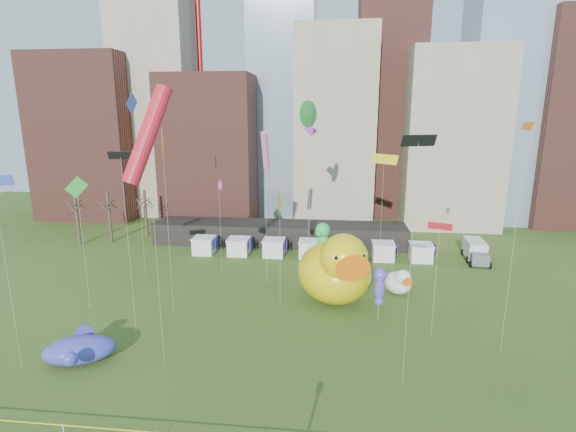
# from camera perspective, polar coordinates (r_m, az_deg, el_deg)

# --- Properties ---
(skyline) EXTENTS (101.00, 23.00, 68.00)m
(skyline) POSITION_cam_1_polar(r_m,az_deg,el_deg) (82.30, 5.00, 14.68)
(skyline) COLOR brown
(skyline) RESTS_ON ground
(pavilion) EXTENTS (38.00, 6.00, 3.20)m
(pavilion) POSITION_cam_1_polar(r_m,az_deg,el_deg) (66.13, -1.15, -2.29)
(pavilion) COLOR black
(pavilion) RESTS_ON ground
(vendor_tents) EXTENTS (33.24, 2.80, 2.40)m
(vendor_tents) POSITION_cam_1_polar(r_m,az_deg,el_deg) (60.11, 2.89, -4.41)
(vendor_tents) COLOR white
(vendor_tents) RESTS_ON ground
(bare_trees) EXTENTS (8.44, 6.44, 8.50)m
(bare_trees) POSITION_cam_1_polar(r_m,az_deg,el_deg) (72.28, -22.36, 0.01)
(bare_trees) COLOR #382B21
(bare_trees) RESTS_ON ground
(big_duck) EXTENTS (10.01, 11.45, 8.06)m
(big_duck) POSITION_cam_1_polar(r_m,az_deg,el_deg) (45.38, 6.37, -6.97)
(big_duck) COLOR yellow
(big_duck) RESTS_ON ground
(small_duck) EXTENTS (3.85, 4.33, 3.03)m
(small_duck) POSITION_cam_1_polar(r_m,az_deg,el_deg) (49.57, 14.39, -8.40)
(small_duck) COLOR white
(small_duck) RESTS_ON ground
(seahorse_green) EXTENTS (2.08, 2.32, 7.90)m
(seahorse_green) POSITION_cam_1_polar(r_m,az_deg,el_deg) (47.38, 4.64, -3.21)
(seahorse_green) COLOR silver
(seahorse_green) RESTS_ON ground
(seahorse_purple) EXTENTS (1.43, 1.71, 5.20)m
(seahorse_purple) POSITION_cam_1_polar(r_m,az_deg,el_deg) (42.45, 12.00, -8.76)
(seahorse_purple) COLOR silver
(seahorse_purple) RESTS_ON ground
(whale_inflatable) EXTENTS (6.23, 6.98, 2.45)m
(whale_inflatable) POSITION_cam_1_polar(r_m,az_deg,el_deg) (39.78, -25.69, -15.41)
(whale_inflatable) COLOR #523CA5
(whale_inflatable) RESTS_ON ground
(box_truck) EXTENTS (2.92, 6.44, 2.67)m
(box_truck) POSITION_cam_1_polar(r_m,az_deg,el_deg) (63.85, 23.44, -4.21)
(box_truck) COLOR silver
(box_truck) RESTS_ON ground
(kite_0) EXTENTS (3.71, 3.87, 21.42)m
(kite_0) POSITION_cam_1_polar(r_m,az_deg,el_deg) (32.52, -18.01, 10.07)
(kite_0) COLOR silver
(kite_0) RESTS_ON ground
(kite_1) EXTENTS (0.72, 2.45, 17.59)m
(kite_1) POSITION_cam_1_polar(r_m,az_deg,el_deg) (47.48, -3.01, 8.61)
(kite_1) COLOR silver
(kite_1) RESTS_ON ground
(kite_2) EXTENTS (2.41, 1.28, 18.06)m
(kite_2) POSITION_cam_1_polar(r_m,az_deg,el_deg) (29.52, 16.84, 9.16)
(kite_2) COLOR silver
(kite_2) RESTS_ON ground
(kite_3) EXTENTS (1.45, 2.87, 20.84)m
(kite_3) POSITION_cam_1_polar(r_m,az_deg,el_deg) (48.90, 2.91, 13.27)
(kite_3) COLOR silver
(kite_3) RESTS_ON ground
(kite_4) EXTENTS (3.11, 2.96, 14.67)m
(kite_4) POSITION_cam_1_polar(r_m,az_deg,el_deg) (53.39, 12.56, 7.27)
(kite_4) COLOR silver
(kite_4) RESTS_ON ground
(kite_5) EXTENTS (0.17, 2.44, 21.73)m
(kite_5) POSITION_cam_1_polar(r_m,az_deg,el_deg) (52.34, -19.82, 13.16)
(kite_5) COLOR silver
(kite_5) RESTS_ON ground
(kite_6) EXTENTS (0.32, 1.88, 18.79)m
(kite_6) POSITION_cam_1_polar(r_m,az_deg,el_deg) (37.09, 29.05, 9.84)
(kite_6) COLOR silver
(kite_6) RESTS_ON ground
(kite_7) EXTENTS (1.65, 0.32, 18.27)m
(kite_7) POSITION_cam_1_polar(r_m,az_deg,el_deg) (54.91, 2.95, 10.37)
(kite_7) COLOR silver
(kite_7) RESTS_ON ground
(kite_8) EXTENTS (1.96, 0.97, 10.54)m
(kite_8) POSITION_cam_1_polar(r_m,az_deg,el_deg) (38.27, 19.37, -1.41)
(kite_8) COLOR silver
(kite_8) RESTS_ON ground
(kite_9) EXTENTS (0.86, 1.30, 11.86)m
(kite_9) POSITION_cam_1_polar(r_m,az_deg,el_deg) (52.45, -9.11, 4.08)
(kite_9) COLOR silver
(kite_9) RESTS_ON ground
(kite_10) EXTENTS (2.12, 0.43, 16.33)m
(kite_10) POSITION_cam_1_polar(r_m,az_deg,el_deg) (39.01, -21.17, 7.18)
(kite_10) COLOR silver
(kite_10) RESTS_ON ground
(kite_11) EXTENTS (1.91, 1.03, 13.58)m
(kite_11) POSITION_cam_1_polar(r_m,az_deg,el_deg) (46.33, -26.04, 3.09)
(kite_11) COLOR silver
(kite_11) RESTS_ON ground
(kite_12) EXTENTS (0.77, 2.76, 12.37)m
(kite_12) POSITION_cam_1_polar(r_m,az_deg,el_deg) (42.85, -1.09, 2.04)
(kite_12) COLOR silver
(kite_12) RESTS_ON ground
(kite_14) EXTENTS (1.37, 3.07, 18.17)m
(kite_14) POSITION_cam_1_polar(r_m,az_deg,el_deg) (41.43, -16.16, 8.53)
(kite_14) COLOR silver
(kite_14) RESTS_ON ground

